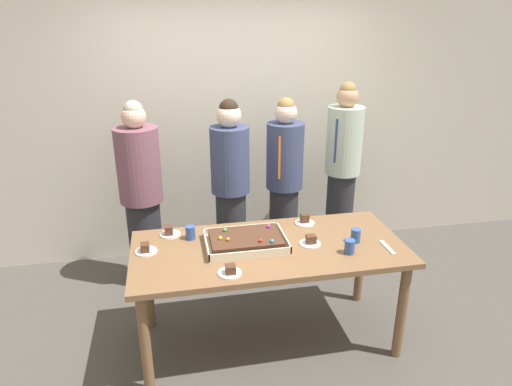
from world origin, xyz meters
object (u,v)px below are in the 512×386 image
object	(u,v)px
party_table	(269,258)
plated_slice_far_left	(146,249)
plated_slice_far_right	(230,271)
plated_slice_center_front	(305,221)
plated_slice_near_left	(169,232)
sheet_cake	(246,241)
person_green_shirt_behind	(141,195)
drink_cup_nearest	(356,235)
person_serving_front	(284,185)
cake_server_utensil	(387,247)
person_striped_tie_right	(231,193)
drink_cup_middle	(350,247)
drink_cup_far_end	(190,233)
plated_slice_near_right	(310,241)
person_far_right_suit	(342,171)

from	to	relation	value
party_table	plated_slice_far_left	distance (m)	0.86
plated_slice_far_right	plated_slice_center_front	size ratio (longest dim) A/B	1.00
plated_slice_near_left	sheet_cake	bearing A→B (deg)	-27.33
plated_slice_near_left	person_green_shirt_behind	xyz separation A→B (m)	(-0.22, 0.70, 0.04)
drink_cup_nearest	person_serving_front	xyz separation A→B (m)	(-0.25, 1.05, 0.01)
plated_slice_far_right	cake_server_utensil	bearing A→B (deg)	6.37
person_striped_tie_right	drink_cup_middle	bearing A→B (deg)	32.93
plated_slice_near_left	drink_cup_far_end	xyz separation A→B (m)	(0.15, -0.09, 0.03)
sheet_cake	person_serving_front	bearing A→B (deg)	60.94
drink_cup_nearest	cake_server_utensil	distance (m)	0.23
sheet_cake	plated_slice_near_right	world-z (taller)	sheet_cake
person_serving_front	drink_cup_nearest	bearing A→B (deg)	42.46
sheet_cake	cake_server_utensil	bearing A→B (deg)	-13.33
person_green_shirt_behind	person_striped_tie_right	bearing A→B (deg)	40.41
plated_slice_near_left	drink_cup_middle	bearing A→B (deg)	-23.53
party_table	sheet_cake	distance (m)	0.21
plated_slice_near_left	person_far_right_suit	size ratio (longest dim) A/B	0.09
sheet_cake	plated_slice_far_left	world-z (taller)	sheet_cake
drink_cup_far_end	person_striped_tie_right	bearing A→B (deg)	58.32
plated_slice_center_front	cake_server_utensil	xyz separation A→B (m)	(0.45, -0.50, -0.02)
person_striped_tie_right	plated_slice_near_right	bearing A→B (deg)	27.57
plated_slice_far_right	person_striped_tie_right	distance (m)	1.17
party_table	person_striped_tie_right	xyz separation A→B (m)	(-0.15, 0.85, 0.18)
drink_cup_far_end	sheet_cake	bearing A→B (deg)	-25.51
plated_slice_near_right	cake_server_utensil	world-z (taller)	plated_slice_near_right
person_striped_tie_right	person_far_right_suit	xyz separation A→B (m)	(1.11, 0.25, 0.04)
plated_slice_near_left	drink_cup_middle	distance (m)	1.30
drink_cup_far_end	person_serving_front	xyz separation A→B (m)	(0.90, 0.77, 0.01)
plated_slice_near_right	sheet_cake	bearing A→B (deg)	170.89
plated_slice_near_left	plated_slice_far_right	world-z (taller)	plated_slice_near_left
plated_slice_far_right	plated_slice_far_left	bearing A→B (deg)	143.32
plated_slice_far_right	plated_slice_near_right	bearing A→B (deg)	24.57
party_table	plated_slice_near_left	xyz separation A→B (m)	(-0.68, 0.32, 0.12)
drink_cup_middle	plated_slice_center_front	bearing A→B (deg)	106.87
party_table	cake_server_utensil	bearing A→B (deg)	-12.68
plated_slice_near_right	person_far_right_suit	world-z (taller)	person_far_right_suit
plated_slice_far_left	person_far_right_suit	xyz separation A→B (m)	(1.81, 1.02, 0.10)
party_table	plated_slice_center_front	xyz separation A→B (m)	(0.36, 0.31, 0.12)
drink_cup_far_end	party_table	bearing A→B (deg)	-22.95
plated_slice_far_right	person_far_right_suit	bearing A→B (deg)	47.65
sheet_cake	drink_cup_far_end	world-z (taller)	drink_cup_far_end
plated_slice_near_right	plated_slice_far_right	xyz separation A→B (m)	(-0.62, -0.28, -0.00)
plated_slice_near_left	cake_server_utensil	world-z (taller)	plated_slice_near_left
plated_slice_near_right	drink_cup_nearest	xyz separation A→B (m)	(0.33, -0.03, 0.03)
plated_slice_far_left	person_serving_front	world-z (taller)	person_serving_front
plated_slice_near_left	person_green_shirt_behind	world-z (taller)	person_green_shirt_behind
drink_cup_middle	person_far_right_suit	xyz separation A→B (m)	(0.45, 1.31, 0.07)
drink_cup_nearest	person_green_shirt_behind	bearing A→B (deg)	144.97
plated_slice_near_right	plated_slice_far_right	distance (m)	0.68
plated_slice_center_front	drink_cup_middle	xyz separation A→B (m)	(0.16, -0.52, 0.03)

